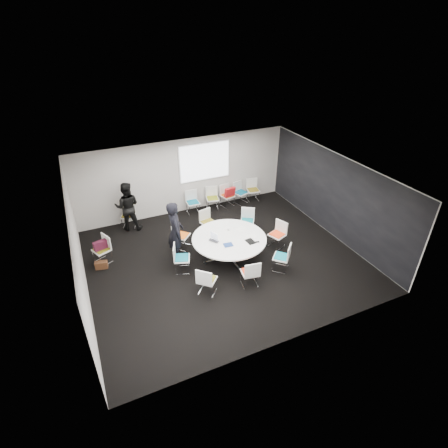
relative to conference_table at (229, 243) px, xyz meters
name	(u,v)px	position (x,y,z in m)	size (l,w,h in m)	color
room_shell	(226,219)	(-0.10, 0.00, 0.86)	(8.08, 7.08, 2.88)	black
conference_table	(229,243)	(0.00, 0.00, 0.00)	(2.26, 2.26, 0.73)	silver
projection_screen	(205,162)	(0.61, 3.46, 1.31)	(1.90, 0.03, 1.35)	white
chair_ring_a	(277,239)	(1.68, -0.08, -0.27)	(0.58, 0.59, 0.88)	silver
chair_ring_b	(247,226)	(1.18, 1.07, -0.27)	(0.63, 0.63, 0.88)	silver
chair_ring_c	(208,227)	(-0.06, 1.55, -0.27)	(0.56, 0.55, 0.88)	silver
chair_ring_d	(181,240)	(-1.17, 1.14, -0.27)	(0.64, 0.64, 0.88)	silver
chair_ring_e	(182,263)	(-1.54, -0.02, -0.27)	(0.58, 0.59, 0.88)	silver
chair_ring_f	(207,285)	(-1.23, -1.22, -0.27)	(0.64, 0.64, 0.88)	silver
chair_ring_g	(250,277)	(-0.02, -1.42, -0.27)	(0.53, 0.52, 0.88)	silver
chair_ring_h	(281,262)	(1.16, -1.17, -0.27)	(0.64, 0.64, 0.88)	silver
chair_back_a	(193,206)	(-0.04, 3.15, -0.27)	(0.48, 0.47, 0.88)	silver
chair_back_b	(213,202)	(0.76, 3.15, -0.27)	(0.55, 0.55, 0.88)	silver
chair_back_c	(227,200)	(1.38, 3.14, -0.27)	(0.55, 0.54, 0.88)	silver
chair_back_d	(240,197)	(1.97, 3.16, -0.27)	(0.58, 0.57, 0.88)	silver
chair_back_e	(253,194)	(2.54, 3.16, -0.27)	(0.52, 0.51, 0.88)	silver
chair_spare_left	(103,254)	(-3.59, 1.38, -0.27)	(0.59, 0.60, 0.88)	silver
chair_person_back	(129,219)	(-2.45, 3.16, -0.27)	(0.60, 0.59, 0.88)	silver
person_main	(176,232)	(-1.48, 0.61, 0.43)	(0.71, 0.47, 1.96)	black
person_back	(127,207)	(-2.46, 3.00, 0.34)	(0.86, 0.67, 1.76)	black
laptop	(215,240)	(-0.46, 0.05, 0.20)	(0.31, 0.20, 0.02)	#333338
laptop_lid	(214,236)	(-0.46, 0.10, 0.32)	(0.30, 0.02, 0.22)	silver
notebook_black	(250,241)	(0.49, -0.45, 0.20)	(0.22, 0.30, 0.02)	black
tablet_folio	(228,245)	(-0.19, -0.34, 0.20)	(0.26, 0.20, 0.03)	navy
papers_right	(241,229)	(0.56, 0.33, 0.19)	(0.30, 0.21, 0.00)	white
papers_front	(251,236)	(0.64, -0.20, 0.19)	(0.30, 0.21, 0.00)	white
cup	(228,229)	(0.16, 0.39, 0.23)	(0.08, 0.08, 0.09)	white
phone	(257,242)	(0.66, -0.55, 0.19)	(0.14, 0.07, 0.01)	black
maroon_bag	(100,245)	(-3.61, 1.37, 0.08)	(0.40, 0.14, 0.28)	#451224
brown_bag	(101,265)	(-3.70, 1.07, -0.42)	(0.36, 0.16, 0.24)	#462716
red_jacket	(230,192)	(1.39, 2.91, 0.16)	(0.44, 0.10, 0.35)	#B01519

